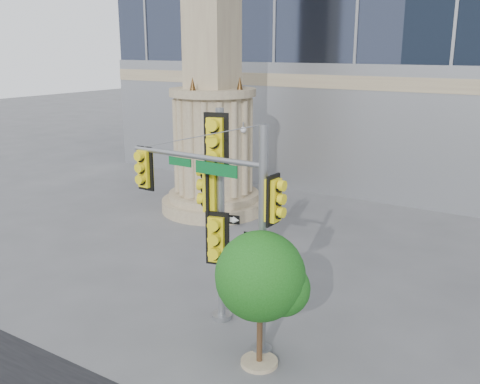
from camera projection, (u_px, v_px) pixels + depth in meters
The scene contains 5 objects.
ground at pixel (200, 347), 12.31m from camera, with size 120.00×120.00×0.00m, color #545456.
monument at pixel (212, 78), 21.30m from camera, with size 4.40×4.40×16.60m.
main_signal_pole at pixel (227, 210), 11.81m from camera, with size 4.02×0.49×5.18m.
secondary_signal_pole at pixel (217, 201), 12.73m from camera, with size 0.99×0.71×5.34m.
street_tree at pixel (262, 280), 11.14m from camera, with size 1.95×1.90×3.04m.
Camera 1 is at (6.71, -8.69, 6.68)m, focal length 40.00 mm.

